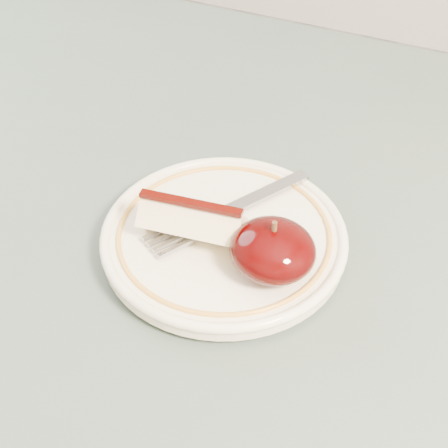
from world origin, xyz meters
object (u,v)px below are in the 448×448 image
at_px(table, 160,312).
at_px(plate, 224,236).
at_px(fork, 228,211).
at_px(apple_half, 273,250).

distance_m(table, plate, 0.12).
bearing_deg(table, plate, 23.32).
bearing_deg(plate, fork, 106.70).
height_order(plate, apple_half, apple_half).
distance_m(table, fork, 0.13).
xyz_separation_m(plate, apple_half, (0.05, -0.02, 0.02)).
height_order(table, plate, plate).
relative_size(plate, fork, 1.36).
height_order(table, apple_half, apple_half).
height_order(plate, fork, fork).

